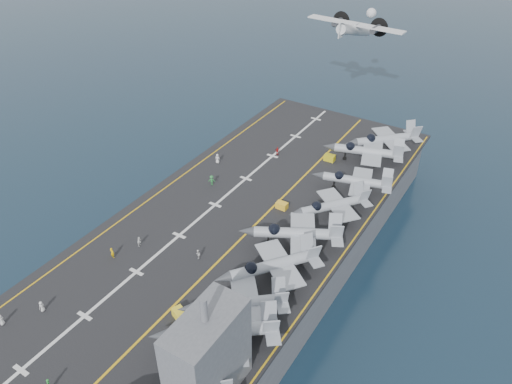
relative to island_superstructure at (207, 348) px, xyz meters
The scene contains 28 objects.
ground 38.02m from the island_superstructure, 116.57° to the left, with size 500.00×500.00×0.00m, color #142135.
hull 35.94m from the island_superstructure, 116.57° to the left, with size 36.00×90.00×10.00m, color #56595E.
flight_deck 34.41m from the island_superstructure, 116.57° to the left, with size 38.00×92.00×0.40m, color black.
foul_line 33.17m from the island_superstructure, 111.80° to the left, with size 0.35×90.00×0.02m, color gold.
landing_centerline 37.38m from the island_superstructure, 124.99° to the left, with size 0.50×90.00×0.02m, color silver.
deck_edge_port 44.50m from the island_superstructure, 136.85° to the left, with size 0.25×90.00×0.02m, color gold.
deck_edge_stbd 31.12m from the island_superstructure, 83.35° to the left, with size 0.25×90.00×0.02m, color gold.
island_superstructure is the anchor object (origin of this frame).
fighter_jet_1 8.02m from the island_superstructure, 111.47° to the left, with size 19.34×18.36×5.60m, color #8F969D, non-canonical shape.
fighter_jet_2 12.67m from the island_superstructure, 106.00° to the left, with size 17.44×16.81×5.07m, color #989FA8, non-canonical shape.
fighter_jet_3 20.49m from the island_superstructure, 98.83° to the left, with size 17.96×18.96×5.49m, color #A2A9B3, non-canonical shape.
fighter_jet_4 28.39m from the island_superstructure, 97.31° to the left, with size 19.33×17.16×5.61m, color #8E969F, non-canonical shape.
fighter_jet_5 38.34m from the island_superstructure, 93.09° to the left, with size 16.45×17.26×5.00m, color gray, non-canonical shape.
fighter_jet_6 47.27m from the island_superstructure, 91.98° to the left, with size 16.61×13.29×5.04m, color #A2AAB3, non-canonical shape.
fighter_jet_7 58.07m from the island_superstructure, 93.71° to the left, with size 18.15×14.71×5.46m, color gray, non-canonical shape.
fighter_jet_8 64.77m from the island_superstructure, 92.11° to the left, with size 18.79×18.79×5.54m, color gray, non-canonical shape.
tow_cart_a 13.75m from the island_superstructure, 146.28° to the left, with size 2.52×2.11×1.29m, color yellow, non-canonical shape.
tow_cart_b 37.53m from the island_superstructure, 106.60° to the left, with size 1.97×1.29×1.17m, color yellow, non-canonical shape.
tow_cart_c 55.96m from the island_superstructure, 100.78° to the left, with size 2.16×1.44×1.27m, color gold, non-canonical shape.
crew_0 30.61m from the island_superstructure, 167.05° to the right, with size 0.77×1.07×1.69m, color silver.
crew_1 29.09m from the island_superstructure, 158.21° to the left, with size 1.12×0.75×1.85m, color #EDB806.
crew_2 29.59m from the island_superstructure, 149.01° to the left, with size 0.93×1.14×1.65m, color silver.
crew_3 43.57m from the island_superstructure, 125.91° to the left, with size 1.42×1.26×1.98m, color #257F38.
crew_4 55.29m from the island_superstructure, 111.83° to the left, with size 1.15×0.86×1.76m, color #AC1012.
crew_5 51.29m from the island_superstructure, 124.67° to the left, with size 1.39×1.12×2.01m, color silver.
crew_7 23.88m from the island_superstructure, 130.99° to the left, with size 0.93×1.13×1.62m, color silver.
transport_plane 92.38m from the island_superstructure, 103.45° to the left, with size 25.73×18.32×5.86m, color silver, non-canonical shape.
crew_8 27.44m from the island_superstructure, behind, with size 0.77×1.07×1.69m, color silver.
Camera 1 is at (37.78, -56.58, 62.24)m, focal length 35.00 mm.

